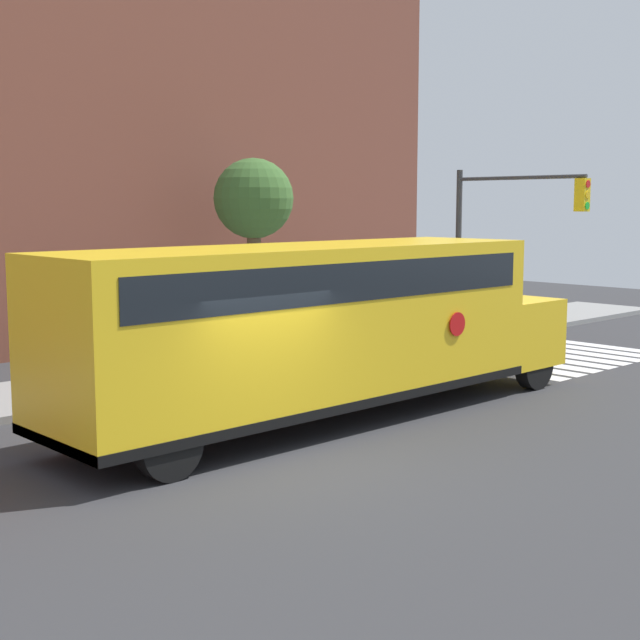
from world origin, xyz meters
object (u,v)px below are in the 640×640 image
Objects in this scene: school_bus at (321,320)px; stop_sign at (424,281)px; traffic_light at (501,228)px; tree_near_sidewalk at (254,202)px.

school_bus is 8.66m from stop_sign.
stop_sign is 2.46m from traffic_light.
stop_sign is at bearing -45.64° from tree_near_sidewalk.
school_bus is 9.28m from traffic_light.
tree_near_sidewalk reaches higher than school_bus.
traffic_light is (8.84, 2.45, 1.43)m from school_bus.
tree_near_sidewalk is (-3.20, 3.27, 2.10)m from stop_sign.
tree_near_sidewalk is at bearing 134.36° from stop_sign.
stop_sign is at bearing 126.48° from traffic_light.
tree_near_sidewalk is at bearing 131.97° from traffic_light.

